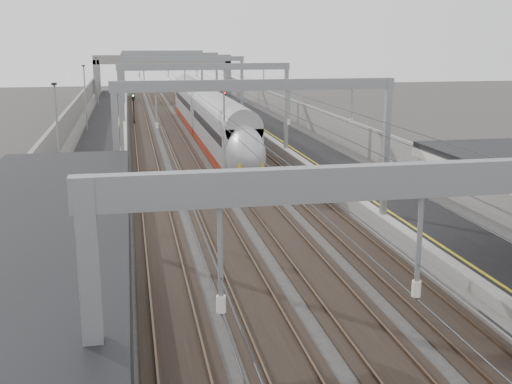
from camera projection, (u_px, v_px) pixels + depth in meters
name	position (u px, v px, depth m)	size (l,w,h in m)	color
platform_left	(101.00, 154.00, 50.76)	(4.00, 120.00, 1.00)	black
platform_right	(297.00, 148.00, 53.77)	(4.00, 120.00, 1.00)	black
tracks	(202.00, 156.00, 52.37)	(11.40, 140.00, 0.20)	black
overhead_line	(192.00, 76.00, 57.27)	(13.00, 140.00, 6.60)	gray
overbridge	(163.00, 65.00, 103.63)	(22.00, 2.20, 6.90)	slate
wall_left	(58.00, 141.00, 49.90)	(0.30, 120.00, 3.20)	slate
wall_right	(334.00, 133.00, 54.12)	(0.30, 120.00, 3.20)	slate
train	(208.00, 121.00, 59.60)	(2.52, 46.00, 4.00)	maroon
signal_green	(133.00, 103.00, 71.48)	(0.32, 0.32, 3.48)	black
signal_red_near	(205.00, 99.00, 76.04)	(0.32, 0.32, 3.48)	black
signal_red_far	(225.00, 100.00, 75.29)	(0.32, 0.32, 3.48)	black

